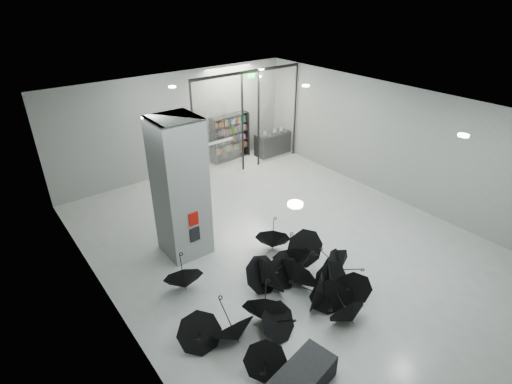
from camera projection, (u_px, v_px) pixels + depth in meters
room at (300, 161)px, 10.29m from camera, size 14.00×14.02×4.01m
column at (180, 189)px, 10.74m from camera, size 1.20×1.20×4.00m
fire_cabinet at (193, 219)px, 10.61m from camera, size 0.28×0.04×0.38m
info_panel at (195, 234)px, 10.85m from camera, size 0.30×0.03×0.42m
exit_sign at (251, 76)px, 14.82m from camera, size 0.30×0.06×0.15m
glass_partition at (248, 117)px, 15.73m from camera, size 5.06×0.08×4.00m
bench at (299, 383)px, 7.52m from camera, size 1.70×0.98×0.52m
bookshelf at (230, 138)px, 17.13m from camera, size 1.83×0.53×1.99m
shop_counter at (273, 143)px, 17.90m from camera, size 1.65×0.67×0.98m
umbrella_cluster at (286, 288)px, 9.73m from camera, size 5.06×4.44×1.30m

